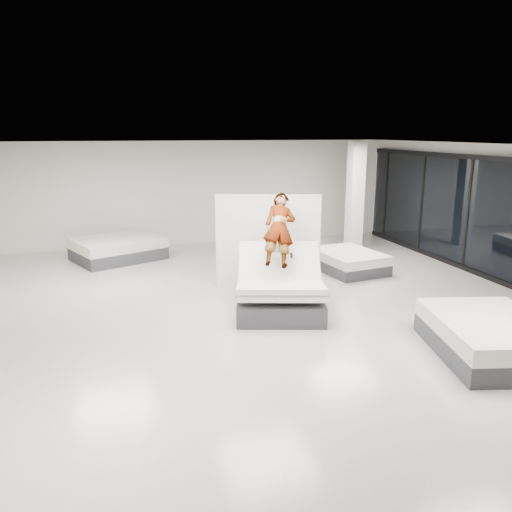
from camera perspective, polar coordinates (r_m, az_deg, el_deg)
The scene contains 9 objects.
room at distance 9.12m, azimuth 1.47°, elevation 2.18°, with size 14.00×14.04×3.20m.
hero_bed at distance 9.95m, azimuth 2.72°, elevation -3.88°, with size 2.19×2.56×1.36m.
person at distance 10.03m, azimuth 2.71°, elevation 1.74°, with size 0.63×0.41×1.73m, color slate.
remote at distance 9.75m, azimuth 4.07°, elevation 0.08°, with size 0.05×0.14×0.03m, color black.
divider_panel at distance 11.22m, azimuth 1.35°, elevation 1.65°, with size 2.34×0.11×2.13m, color white.
flat_bed_right_far at distance 12.95m, azimuth 10.48°, elevation -0.59°, with size 1.63×2.02×0.50m.
flat_bed_right_near at distance 8.84m, azimuth 25.19°, elevation -8.42°, with size 2.09×2.50×0.60m.
flat_bed_left_far at distance 14.37m, azimuth -15.46°, elevation 0.81°, with size 2.72×2.44×0.62m.
column at distance 14.75m, azimuth 11.24°, elevation 6.49°, with size 0.40×0.40×3.20m, color silver.
Camera 1 is at (-2.66, -8.52, 3.48)m, focal length 35.00 mm.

